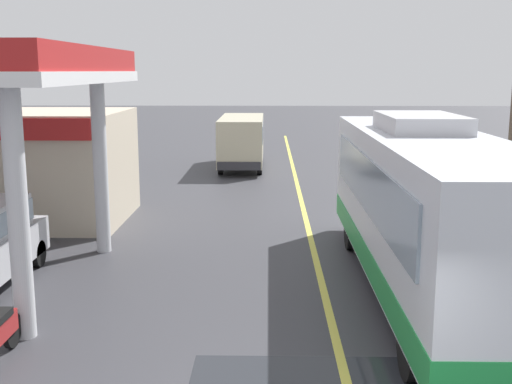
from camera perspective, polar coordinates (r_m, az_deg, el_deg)
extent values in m
plane|color=#38383D|center=(26.22, 3.72, 0.65)|extent=(120.00, 120.00, 0.00)
cube|color=#D8CC4C|center=(21.32, 4.30, -1.71)|extent=(0.16, 50.00, 0.01)
cube|color=silver|center=(13.62, 15.10, -1.17)|extent=(2.50, 11.00, 2.90)
cube|color=#1E8C3F|center=(13.88, 14.88, -5.62)|extent=(2.54, 11.04, 0.56)
cube|color=#8C9EAD|center=(13.28, 9.87, 0.73)|extent=(0.06, 9.35, 1.10)
cube|color=#8C9EAD|center=(13.90, 20.28, 0.65)|extent=(0.06, 9.35, 1.10)
cube|color=#B2B2B7|center=(14.35, 14.47, 6.04)|extent=(1.60, 2.80, 0.36)
cylinder|color=black|center=(10.16, 13.87, -13.41)|extent=(0.30, 1.00, 1.00)
cylinder|color=black|center=(16.88, 8.58, -3.42)|extent=(0.30, 1.00, 1.00)
cylinder|color=black|center=(17.31, 15.83, -3.36)|extent=(0.30, 1.00, 1.00)
cylinder|color=silver|center=(11.55, -20.57, -1.45)|extent=(0.36, 0.36, 4.60)
cylinder|color=silver|center=(16.60, -13.77, 2.48)|extent=(0.36, 0.36, 4.60)
cube|color=beige|center=(21.15, -21.01, 2.17)|extent=(7.00, 4.40, 3.40)
cylinder|color=black|center=(16.13, -18.97, -5.24)|extent=(0.20, 0.64, 0.64)
cube|color=#BFB799|center=(30.58, -1.28, 4.76)|extent=(2.00, 6.00, 2.10)
cube|color=#8C9EAD|center=(30.54, -1.28, 5.50)|extent=(2.04, 5.10, 0.80)
cube|color=#2D2D33|center=(27.67, -1.53, 2.34)|extent=(1.90, 0.16, 0.36)
cylinder|color=black|center=(28.78, -3.19, 2.33)|extent=(0.22, 0.76, 0.76)
cylinder|color=black|center=(28.70, 0.32, 2.32)|extent=(0.22, 0.76, 0.76)
cylinder|color=black|center=(32.73, -2.66, 3.36)|extent=(0.22, 0.76, 0.76)
cylinder|color=black|center=(32.66, 0.42, 3.36)|extent=(0.22, 0.76, 0.76)
cylinder|color=black|center=(11.76, -21.01, -11.47)|extent=(0.10, 0.60, 0.60)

